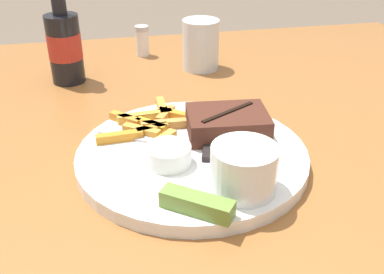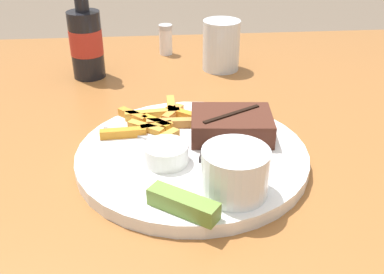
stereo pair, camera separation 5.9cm
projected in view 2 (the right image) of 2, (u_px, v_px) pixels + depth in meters
dining_table at (192, 205)px, 0.64m from camera, size 1.28×1.17×0.75m
dinner_plate at (192, 156)px, 0.60m from camera, size 0.31×0.31×0.02m
steak_portion at (231, 125)px, 0.62m from camera, size 0.12×0.09×0.03m
fries_pile at (157, 121)px, 0.66m from camera, size 0.15×0.15×0.01m
coleslaw_cup at (235, 169)px, 0.50m from camera, size 0.08×0.08×0.06m
dipping_sauce_cup at (166, 153)px, 0.56m from camera, size 0.06×0.06×0.02m
pickle_spear at (183, 204)px, 0.48m from camera, size 0.08×0.07×0.02m
fork_utensil at (141, 135)px, 0.63m from camera, size 0.12×0.08×0.00m
knife_utensil at (214, 137)px, 0.62m from camera, size 0.07×0.16×0.01m
beer_bottle at (86, 40)px, 0.84m from camera, size 0.06×0.06×0.20m
drinking_glass at (221, 45)px, 0.89m from camera, size 0.07×0.07×0.10m
salt_shaker at (166, 39)px, 0.97m from camera, size 0.03×0.03×0.07m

